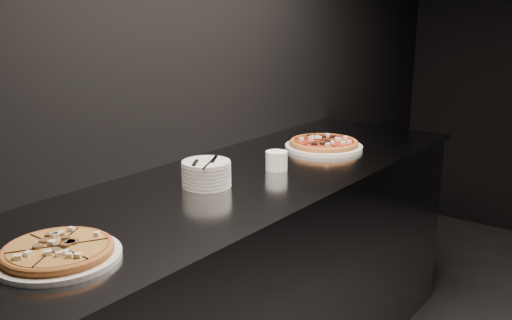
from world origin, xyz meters
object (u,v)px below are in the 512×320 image
Objects in this scene: pizza_tomato at (324,144)px; ramekin at (276,160)px; plate_stack at (206,173)px; counter at (245,285)px; pizza_mushroom at (58,252)px; cutlery at (205,162)px.

pizza_tomato is 0.42m from ramekin.
pizza_tomato is at bearing 86.16° from plate_stack.
counter is at bearing 76.88° from plate_stack.
pizza_tomato is (0.01, 0.57, 0.48)m from counter.
counter is 6.01× the size of pizza_tomato.
ramekin reaches higher than counter.
ramekin is (-0.04, 1.02, 0.02)m from pizza_mushroom.
plate_stack is 0.05m from cutlery.
ramekin is (0.03, -0.42, 0.02)m from pizza_tomato.
counter is at bearing -90.97° from pizza_tomato.
pizza_mushroom is 1.44m from pizza_tomato.
cutlery is at bearing -100.10° from counter.
plate_stack reaches higher than ramekin.
pizza_mushroom is 1.02m from ramekin.
ramekin reaches higher than pizza_tomato.
plate_stack is (-0.05, -0.74, 0.02)m from pizza_tomato.
plate_stack is at bearing 99.70° from pizza_mushroom.
ramekin is at bearing 74.69° from counter.
plate_stack is 0.97× the size of cutlery.
cutlery is (-0.04, -0.76, 0.07)m from pizza_tomato.
pizza_tomato reaches higher than counter.
cutlery is at bearing -93.24° from pizza_tomato.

